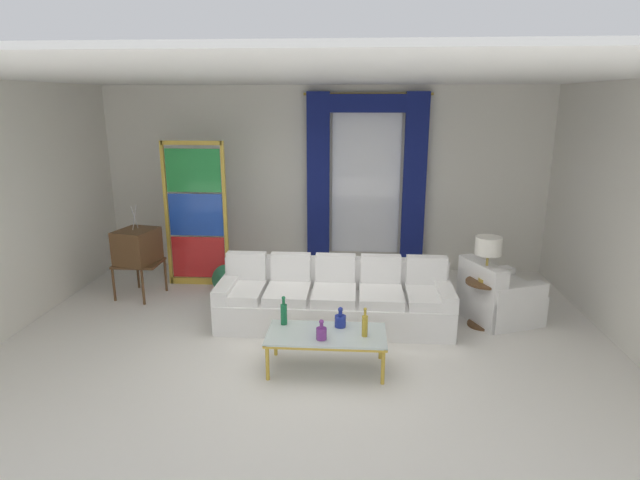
# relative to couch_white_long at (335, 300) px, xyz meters

# --- Properties ---
(ground_plane) EXTENTS (16.00, 16.00, 0.00)m
(ground_plane) POSITION_rel_couch_white_long_xyz_m (-0.28, -0.74, -0.31)
(ground_plane) COLOR white
(wall_rear) EXTENTS (8.00, 0.12, 3.00)m
(wall_rear) POSITION_rel_couch_white_long_xyz_m (-0.28, 2.32, 1.19)
(wall_rear) COLOR white
(wall_rear) RESTS_ON ground
(wall_left) EXTENTS (0.12, 7.00, 3.00)m
(wall_left) POSITION_rel_couch_white_long_xyz_m (-3.94, -0.14, 1.19)
(wall_left) COLOR white
(wall_left) RESTS_ON ground
(wall_right) EXTENTS (0.12, 7.00, 3.00)m
(wall_right) POSITION_rel_couch_white_long_xyz_m (3.38, -0.14, 1.19)
(wall_right) COLOR white
(wall_right) RESTS_ON ground
(ceiling_slab) EXTENTS (8.00, 7.60, 0.04)m
(ceiling_slab) POSITION_rel_couch_white_long_xyz_m (-0.28, 0.06, 2.71)
(ceiling_slab) COLOR white
(curtained_window) EXTENTS (2.00, 0.17, 2.70)m
(curtained_window) POSITION_rel_couch_white_long_xyz_m (0.40, 2.15, 1.43)
(curtained_window) COLOR white
(curtained_window) RESTS_ON ground
(couch_white_long) EXTENTS (2.92, 0.93, 0.86)m
(couch_white_long) POSITION_rel_couch_white_long_xyz_m (0.00, 0.00, 0.00)
(couch_white_long) COLOR white
(couch_white_long) RESTS_ON ground
(coffee_table) EXTENTS (1.25, 0.62, 0.41)m
(coffee_table) POSITION_rel_couch_white_long_xyz_m (-0.03, -1.21, 0.07)
(coffee_table) COLOR silver
(coffee_table) RESTS_ON ground
(bottle_blue_decanter) EXTENTS (0.11, 0.11, 0.22)m
(bottle_blue_decanter) POSITION_rel_couch_white_long_xyz_m (-0.08, -1.35, 0.18)
(bottle_blue_decanter) COLOR #753384
(bottle_blue_decanter) RESTS_ON coffee_table
(bottle_crystal_tall) EXTENTS (0.12, 0.12, 0.23)m
(bottle_crystal_tall) POSITION_rel_couch_white_long_xyz_m (0.11, -1.03, 0.18)
(bottle_crystal_tall) COLOR navy
(bottle_crystal_tall) RESTS_ON coffee_table
(bottle_amber_squat) EXTENTS (0.06, 0.06, 0.32)m
(bottle_amber_squat) POSITION_rel_couch_white_long_xyz_m (0.36, -1.25, 0.23)
(bottle_amber_squat) COLOR gold
(bottle_amber_squat) RESTS_ON coffee_table
(bottle_ruby_flask) EXTENTS (0.07, 0.07, 0.33)m
(bottle_ruby_flask) POSITION_rel_couch_white_long_xyz_m (-0.51, -1.01, 0.23)
(bottle_ruby_flask) COLOR #196B3D
(bottle_ruby_flask) RESTS_ON coffee_table
(vintage_tv) EXTENTS (0.63, 0.69, 1.35)m
(vintage_tv) POSITION_rel_couch_white_long_xyz_m (-2.86, 0.73, 0.42)
(vintage_tv) COLOR brown
(vintage_tv) RESTS_ON ground
(armchair_white) EXTENTS (1.06, 1.05, 0.80)m
(armchair_white) POSITION_rel_couch_white_long_xyz_m (2.09, 0.23, -0.02)
(armchair_white) COLOR white
(armchair_white) RESTS_ON ground
(stained_glass_divider) EXTENTS (0.95, 0.05, 2.20)m
(stained_glass_divider) POSITION_rel_couch_white_long_xyz_m (-2.15, 1.29, 0.75)
(stained_glass_divider) COLOR gold
(stained_glass_divider) RESTS_ON ground
(peacock_figurine) EXTENTS (0.44, 0.60, 0.50)m
(peacock_figurine) POSITION_rel_couch_white_long_xyz_m (-1.65, 0.86, -0.09)
(peacock_figurine) COLOR beige
(peacock_figurine) RESTS_ON ground
(round_side_table) EXTENTS (0.48, 0.48, 0.59)m
(round_side_table) POSITION_rel_couch_white_long_xyz_m (1.87, 0.03, 0.05)
(round_side_table) COLOR brown
(round_side_table) RESTS_ON ground
(table_lamp_brass) EXTENTS (0.32, 0.32, 0.57)m
(table_lamp_brass) POSITION_rel_couch_white_long_xyz_m (1.87, 0.03, 0.72)
(table_lamp_brass) COLOR #B29338
(table_lamp_brass) RESTS_ON round_side_table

